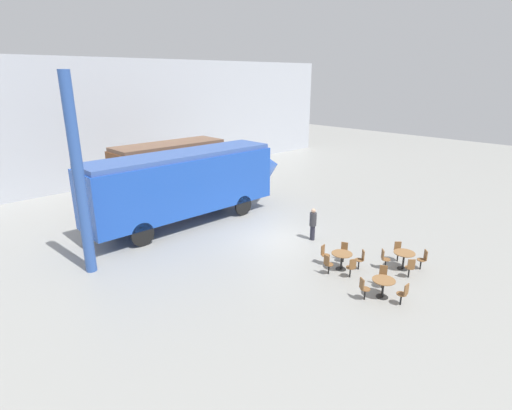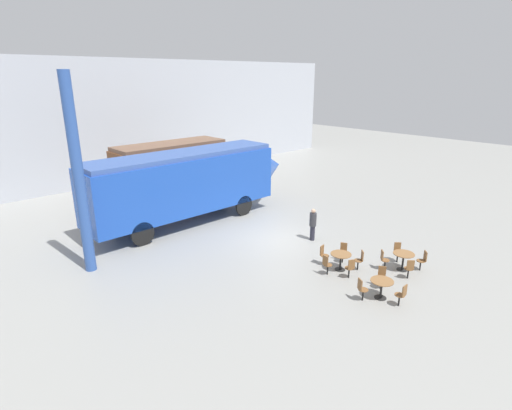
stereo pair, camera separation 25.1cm
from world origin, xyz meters
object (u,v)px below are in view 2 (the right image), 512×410
object	(u,v)px
cafe_table_mid	(341,257)
cafe_table_near	(382,284)
streamlined_locomotive	(195,180)
visitor_person	(313,223)
cafe_table_far	(403,257)
passenger_coach_wooden	(172,167)
cafe_chair_0	(382,276)

from	to	relation	value
cafe_table_mid	cafe_table_near	bearing A→B (deg)	-107.96
streamlined_locomotive	cafe_table_mid	bearing A→B (deg)	-84.55
visitor_person	cafe_table_near	bearing A→B (deg)	-114.70
cafe_table_far	visitor_person	world-z (taller)	visitor_person
cafe_table_mid	visitor_person	bearing A→B (deg)	60.24
cafe_table_mid	visitor_person	size ratio (longest dim) A/B	0.53
passenger_coach_wooden	cafe_table_mid	world-z (taller)	passenger_coach_wooden
streamlined_locomotive	passenger_coach_wooden	bearing A→B (deg)	77.57
cafe_table_mid	cafe_chair_0	distance (m)	1.95
cafe_table_near	cafe_table_far	bearing A→B (deg)	11.89
passenger_coach_wooden	visitor_person	xyz separation A→B (m)	(1.65, -10.16, -1.41)
passenger_coach_wooden	cafe_chair_0	xyz separation A→B (m)	(-0.06, -14.96, -1.79)
streamlined_locomotive	cafe_chair_0	bearing A→B (deg)	-85.90
streamlined_locomotive	cafe_table_far	distance (m)	11.40
cafe_table_near	visitor_person	bearing A→B (deg)	65.30
streamlined_locomotive	cafe_chair_0	distance (m)	11.26
passenger_coach_wooden	streamlined_locomotive	distance (m)	3.96
streamlined_locomotive	cafe_table_far	xyz separation A→B (m)	(2.77, -10.92, -1.72)
cafe_table_far	streamlined_locomotive	bearing A→B (deg)	104.24
passenger_coach_wooden	cafe_chair_0	distance (m)	15.06
cafe_chair_0	streamlined_locomotive	bearing A→B (deg)	-116.00
cafe_table_far	visitor_person	size ratio (longest dim) A/B	0.53
cafe_table_near	cafe_table_mid	world-z (taller)	cafe_table_mid
cafe_chair_0	passenger_coach_wooden	bearing A→B (deg)	-120.32
cafe_chair_0	visitor_person	xyz separation A→B (m)	(1.71, 4.80, 0.37)
streamlined_locomotive	cafe_table_far	world-z (taller)	streamlined_locomotive
streamlined_locomotive	cafe_table_mid	distance (m)	9.35
passenger_coach_wooden	cafe_table_near	distance (m)	15.47
passenger_coach_wooden	cafe_table_mid	xyz separation A→B (m)	(0.02, -13.01, -1.72)
cafe_table_mid	visitor_person	world-z (taller)	visitor_person
visitor_person	cafe_table_far	bearing A→B (deg)	-86.64
cafe_chair_0	cafe_table_near	bearing A→B (deg)	-0.00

